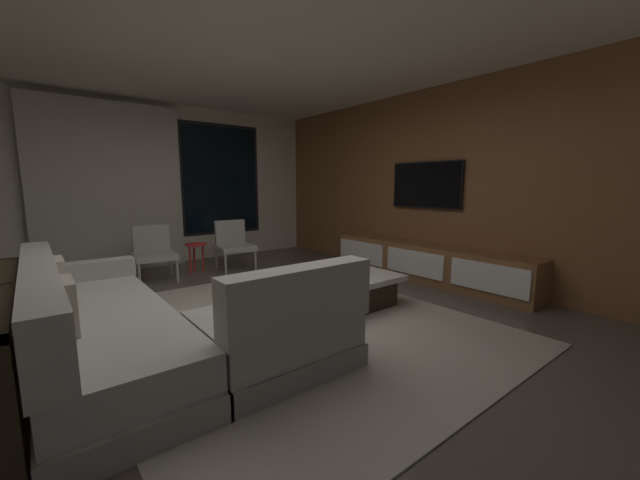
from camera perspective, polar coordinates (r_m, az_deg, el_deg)
floor at (r=3.60m, az=-10.46°, el=-13.56°), size 9.20×9.20×0.00m
back_wall_with_window at (r=6.75m, az=-25.97°, el=7.66°), size 6.60×0.30×2.70m
media_wall at (r=5.47m, az=18.99°, el=8.11°), size 0.12×7.80×2.70m
ceiling at (r=3.61m, az=-11.80°, el=30.42°), size 8.20×8.20×0.00m
area_rug at (r=3.69m, az=-4.78°, el=-12.82°), size 3.20×3.80×0.01m
sectional_couch at (r=3.07m, az=-25.38°, el=-12.48°), size 1.98×2.50×0.82m
coffee_table at (r=4.20m, az=2.29°, el=-7.46°), size 1.16×1.16×0.36m
book_stack_on_coffee_table at (r=4.15m, az=1.51°, el=-4.63°), size 0.30×0.23×0.08m
accent_chair_near_window at (r=6.08m, az=-13.37°, el=-0.32°), size 0.60×0.62×0.78m
accent_chair_by_curtain at (r=5.71m, az=-24.51°, el=-1.43°), size 0.59×0.61×0.78m
side_stool at (r=5.94m, az=-18.79°, el=-1.34°), size 0.32×0.32×0.46m
media_console at (r=5.37m, az=16.29°, el=-3.56°), size 0.46×3.10×0.52m
mounted_tv at (r=5.52m, az=16.18°, el=8.24°), size 0.05×1.14×0.66m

